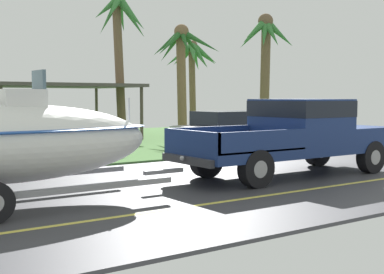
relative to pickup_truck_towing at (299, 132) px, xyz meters
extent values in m
cube|color=#38383D|center=(0.95, 0.15, -1.06)|extent=(36.00, 8.00, 0.06)
cube|color=#477538|center=(0.95, 11.15, -1.03)|extent=(36.00, 14.00, 0.11)
cube|color=#DBCC4C|center=(0.95, -1.65, -1.02)|extent=(34.20, 0.12, 0.01)
cube|color=navy|center=(-0.37, 0.00, -0.40)|extent=(5.77, 1.95, 0.22)
cube|color=navy|center=(1.71, 0.00, -0.10)|extent=(1.62, 1.95, 0.38)
cube|color=navy|center=(0.04, 0.00, 0.26)|extent=(1.73, 1.95, 1.09)
cube|color=black|center=(0.04, 0.00, 0.58)|extent=(1.75, 1.97, 0.38)
cube|color=#112047|center=(-2.04, 0.00, -0.27)|extent=(2.42, 1.95, 0.04)
cube|color=navy|center=(-2.04, 0.94, -0.06)|extent=(2.42, 0.08, 0.45)
cube|color=navy|center=(-2.04, -0.94, -0.06)|extent=(2.42, 0.08, 0.45)
cube|color=navy|center=(-3.21, 0.00, -0.06)|extent=(0.08, 1.95, 0.45)
cube|color=#333338|center=(-3.31, 0.00, -0.46)|extent=(0.12, 1.76, 0.16)
sphere|color=#B2B2B7|center=(-3.43, 0.00, -0.41)|extent=(0.10, 0.10, 0.10)
cylinder|color=black|center=(1.63, 0.86, -0.63)|extent=(0.80, 0.28, 0.80)
cylinder|color=#9E9EA3|center=(1.63, 0.86, -0.63)|extent=(0.36, 0.29, 0.36)
cylinder|color=black|center=(1.63, -0.86, -0.63)|extent=(0.80, 0.28, 0.80)
cylinder|color=#9E9EA3|center=(1.63, -0.86, -0.63)|extent=(0.36, 0.29, 0.36)
cylinder|color=black|center=(-2.16, 0.86, -0.63)|extent=(0.80, 0.28, 0.80)
cylinder|color=#9E9EA3|center=(-2.16, 0.86, -0.63)|extent=(0.36, 0.29, 0.36)
cylinder|color=black|center=(-2.16, -0.86, -0.63)|extent=(0.80, 0.28, 0.80)
cylinder|color=#9E9EA3|center=(-2.16, -0.86, -0.63)|extent=(0.36, 0.29, 0.36)
cube|color=gray|center=(-3.88, 0.00, -0.65)|extent=(0.90, 0.10, 0.08)
cube|color=gray|center=(-6.97, -0.93, -0.65)|extent=(5.27, 0.12, 0.10)
ellipsoid|color=white|center=(-6.97, 0.00, 0.07)|extent=(5.11, 1.82, 1.34)
ellipsoid|color=#1E4CA5|center=(-6.97, 0.00, 0.31)|extent=(5.22, 1.86, 0.12)
cube|color=silver|center=(-6.71, 0.00, 0.67)|extent=(0.70, 0.60, 0.65)
cube|color=slate|center=(-6.41, 0.00, 1.14)|extent=(0.06, 0.56, 0.36)
cylinder|color=silver|center=(-4.67, 0.00, 0.59)|extent=(0.04, 0.04, 0.50)
cube|color=#99999E|center=(2.85, 5.75, -0.49)|extent=(4.71, 1.81, 0.70)
cube|color=black|center=(2.62, 5.75, 0.10)|extent=(2.64, 1.66, 0.50)
cylinder|color=black|center=(4.46, 6.56, -0.70)|extent=(0.66, 0.22, 0.66)
cylinder|color=#9E9EA3|center=(4.46, 6.56, -0.70)|extent=(0.30, 0.23, 0.30)
cylinder|color=black|center=(4.46, 4.93, -0.70)|extent=(0.66, 0.22, 0.66)
cylinder|color=#9E9EA3|center=(4.46, 4.93, -0.70)|extent=(0.30, 0.23, 0.30)
cylinder|color=black|center=(1.25, 6.56, -0.70)|extent=(0.66, 0.22, 0.66)
cylinder|color=#9E9EA3|center=(1.25, 6.56, -0.70)|extent=(0.30, 0.23, 0.30)
cylinder|color=black|center=(1.25, 4.93, -0.70)|extent=(0.66, 0.22, 0.66)
cylinder|color=#9E9EA3|center=(1.25, 4.93, -0.70)|extent=(0.30, 0.23, 0.30)
cylinder|color=#4C4238|center=(1.89, 15.66, 0.13)|extent=(0.14, 0.14, 2.31)
cylinder|color=#4C4238|center=(1.89, 11.08, 0.13)|extent=(0.14, 0.14, 2.31)
cylinder|color=#4C4238|center=(-4.05, 11.08, 0.13)|extent=(0.14, 0.14, 2.31)
cube|color=#4C4742|center=(-1.08, 13.37, 1.35)|extent=(6.44, 5.08, 0.14)
cylinder|color=brown|center=(6.59, 13.96, 1.26)|extent=(0.33, 0.50, 4.58)
cone|color=#387A38|center=(7.36, 13.98, 3.09)|extent=(1.76, 0.48, 1.29)
cone|color=#387A38|center=(7.16, 14.48, 2.94)|extent=(1.56, 1.47, 1.51)
cone|color=#387A38|center=(6.63, 14.73, 2.98)|extent=(0.43, 1.75, 1.40)
cone|color=#387A38|center=(6.33, 14.49, 3.04)|extent=(0.90, 1.38, 1.25)
cone|color=#387A38|center=(5.96, 14.24, 3.01)|extent=(1.60, 0.97, 1.35)
cone|color=#387A38|center=(5.93, 13.75, 3.21)|extent=(1.61, 0.86, 1.03)
cone|color=#387A38|center=(6.06, 13.13, 3.07)|extent=(1.52, 2.06, 1.34)
cone|color=#387A38|center=(6.69, 13.42, 2.94)|extent=(0.66, 1.45, 1.49)
cone|color=#387A38|center=(7.09, 13.59, 3.08)|extent=(1.47, 1.24, 1.27)
sphere|color=brown|center=(6.59, 13.96, 3.54)|extent=(0.53, 0.53, 0.53)
cylinder|color=brown|center=(4.28, 11.54, 1.42)|extent=(0.42, 0.60, 4.90)
cone|color=#286028|center=(4.80, 11.56, 3.35)|extent=(1.29, 0.38, 1.25)
cone|color=#286028|center=(4.73, 11.92, 3.40)|extent=(1.27, 1.16, 1.18)
cone|color=#286028|center=(4.12, 12.17, 3.21)|extent=(0.68, 1.55, 1.52)
cone|color=#286028|center=(3.68, 11.77, 3.31)|extent=(1.53, 0.87, 1.36)
cone|color=#286028|center=(3.47, 11.21, 3.28)|extent=(1.90, 1.01, 1.42)
cone|color=#286028|center=(4.11, 10.99, 3.32)|extent=(0.68, 1.37, 1.30)
cone|color=#286028|center=(4.87, 10.86, 3.38)|extent=(1.52, 1.68, 1.25)
sphere|color=brown|center=(4.28, 11.54, 3.86)|extent=(0.68, 0.68, 0.68)
cylinder|color=brown|center=(1.43, 12.23, 2.07)|extent=(0.38, 0.87, 6.20)
cone|color=#387A38|center=(2.02, 12.14, 4.34)|extent=(1.53, 0.58, 1.85)
cone|color=#387A38|center=(1.88, 12.86, 4.53)|extent=(1.33, 1.64, 1.54)
cone|color=#387A38|center=(1.20, 12.69, 4.43)|extent=(0.83, 1.26, 1.64)
cone|color=#387A38|center=(0.89, 12.28, 4.70)|extent=(1.35, 0.49, 1.20)
cone|color=#387A38|center=(0.91, 11.63, 4.65)|extent=(1.43, 1.57, 1.32)
cone|color=#387A38|center=(1.73, 11.64, 4.46)|extent=(1.11, 1.65, 1.70)
cylinder|color=brown|center=(7.68, 9.57, 1.68)|extent=(0.44, 0.56, 5.41)
cone|color=#387A38|center=(8.33, 9.59, 4.02)|extent=(1.48, 0.38, 1.02)
cone|color=#387A38|center=(8.29, 10.09, 3.93)|extent=(1.58, 1.42, 1.20)
cone|color=#387A38|center=(7.72, 10.42, 3.95)|extent=(0.52, 1.91, 1.24)
cone|color=#387A38|center=(7.28, 10.00, 3.77)|extent=(1.18, 1.25, 1.44)
cone|color=#387A38|center=(7.03, 9.49, 3.95)|extent=(1.57, 0.60, 1.21)
cone|color=#387A38|center=(7.35, 9.27, 3.77)|extent=(1.18, 1.12, 1.47)
cone|color=#387A38|center=(7.57, 9.02, 3.76)|extent=(0.64, 1.44, 1.48)
cone|color=#387A38|center=(8.20, 9.19, 3.80)|extent=(1.50, 1.24, 1.47)
sphere|color=brown|center=(7.68, 9.57, 4.38)|extent=(0.70, 0.70, 0.70)
camera|label=1|loc=(-9.55, -9.11, 0.86)|focal=49.98mm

